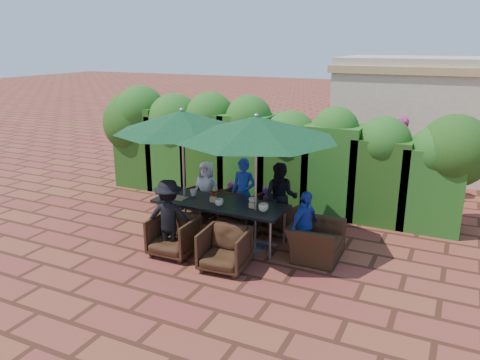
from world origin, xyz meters
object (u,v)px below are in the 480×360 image
at_px(umbrella_left, 182,121).
at_px(chair_near_left, 174,234).
at_px(chair_far_left, 202,201).
at_px(chair_end_right, 316,235).
at_px(chair_far_right, 284,215).
at_px(umbrella_right, 256,128).
at_px(dining_table, 220,206).
at_px(chair_near_right, 225,247).
at_px(chair_far_mid, 243,205).

height_order(umbrella_left, chair_near_left, umbrella_left).
relative_size(chair_far_left, chair_end_right, 0.73).
bearing_deg(chair_far_right, umbrella_right, 95.52).
bearing_deg(chair_far_left, umbrella_right, 165.74).
xyz_separation_m(dining_table, chair_far_left, (-0.94, 0.94, -0.33)).
xyz_separation_m(umbrella_right, chair_far_left, (-1.69, 1.01, -1.86)).
distance_m(dining_table, chair_far_left, 1.37).
xyz_separation_m(umbrella_right, chair_near_right, (-0.14, -0.93, -1.84)).
bearing_deg(chair_end_right, umbrella_left, 91.61).
height_order(chair_far_mid, chair_far_right, chair_far_mid).
bearing_deg(chair_far_mid, chair_near_right, 117.64).
distance_m(chair_near_right, chair_end_right, 1.61).
xyz_separation_m(umbrella_right, chair_near_left, (-1.19, -0.83, -1.83)).
bearing_deg(umbrella_left, dining_table, 2.56).
bearing_deg(chair_near_right, umbrella_left, 139.86).
height_order(chair_far_left, chair_far_right, chair_far_right).
xyz_separation_m(umbrella_right, chair_far_right, (0.21, 0.90, -1.84)).
height_order(chair_far_left, chair_near_right, chair_near_right).
relative_size(umbrella_left, chair_end_right, 2.60).
xyz_separation_m(chair_far_right, chair_end_right, (0.87, -0.78, 0.05)).
xyz_separation_m(dining_table, chair_near_right, (0.61, -1.00, -0.30)).
bearing_deg(chair_near_right, chair_far_mid, 101.99).
bearing_deg(chair_far_mid, dining_table, 99.60).
bearing_deg(chair_near_left, umbrella_left, 108.00).
distance_m(umbrella_left, chair_near_right, 2.48).
bearing_deg(chair_near_right, umbrella_right, 76.93).
bearing_deg(chair_far_left, dining_table, 151.61).
xyz_separation_m(dining_table, chair_end_right, (1.83, 0.06, -0.26)).
height_order(umbrella_left, chair_far_left, umbrella_left).
height_order(dining_table, chair_end_right, chair_end_right).
bearing_deg(chair_far_right, chair_near_right, 97.82).
height_order(umbrella_left, chair_far_right, umbrella_left).
relative_size(umbrella_left, chair_far_right, 3.35).
bearing_deg(chair_far_right, chair_far_mid, 10.25).
height_order(chair_far_right, chair_near_left, chair_near_left).
distance_m(chair_far_right, chair_end_right, 1.17).
bearing_deg(chair_end_right, chair_far_left, 72.01).
xyz_separation_m(chair_far_left, chair_far_right, (1.90, -0.10, 0.02)).
bearing_deg(umbrella_left, chair_far_mid, 52.50).
relative_size(umbrella_left, umbrella_right, 0.89).
distance_m(chair_near_left, chair_near_right, 1.06).
distance_m(umbrella_right, chair_far_mid, 2.22).
bearing_deg(dining_table, umbrella_right, -5.30).
xyz_separation_m(umbrella_left, chair_far_right, (1.70, 0.87, -1.84)).
distance_m(chair_far_left, chair_near_left, 1.90).
xyz_separation_m(chair_far_left, chair_far_mid, (0.96, 0.03, 0.05)).
relative_size(umbrella_right, chair_end_right, 2.93).
bearing_deg(chair_far_right, chair_far_left, 15.43).
height_order(chair_far_left, chair_near_left, chair_near_left).
height_order(umbrella_right, chair_near_right, umbrella_right).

